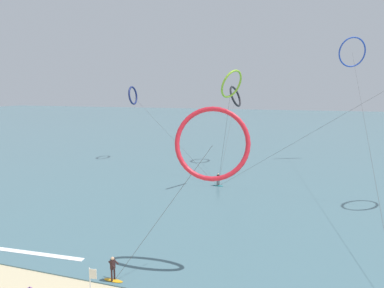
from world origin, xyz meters
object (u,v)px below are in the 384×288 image
object	(u,v)px
surfer_amber	(113,270)
kite_cobalt	(352,52)
kite_charcoal	(235,97)
kite_lime	(232,84)
beach_flag	(92,281)
surfer_teal	(218,180)
kite_crimson	(212,143)
kite_navy	(133,96)

from	to	relation	value
surfer_amber	kite_cobalt	distance (m)	54.33
surfer_amber	kite_charcoal	world-z (taller)	kite_charcoal
kite_lime	beach_flag	distance (m)	28.99
surfer_teal	kite_lime	world-z (taller)	kite_lime
kite_crimson	kite_navy	world-z (taller)	kite_navy
kite_crimson	kite_navy	size ratio (longest dim) A/B	0.60
kite_crimson	kite_cobalt	xyz separation A→B (m)	(13.41, 43.93, 9.82)
surfer_amber	beach_flag	world-z (taller)	beach_flag
surfer_teal	kite_lime	distance (m)	12.59
surfer_teal	kite_charcoal	bearing A→B (deg)	42.27
surfer_teal	kite_lime	xyz separation A→B (m)	(1.68, -0.65, 12.46)
surfer_teal	beach_flag	world-z (taller)	beach_flag
surfer_amber	kite_charcoal	distance (m)	41.36
kite_crimson	beach_flag	size ratio (longest dim) A/B	4.68
surfer_amber	kite_lime	distance (m)	26.92
surfer_amber	kite_navy	bearing A→B (deg)	-148.05
kite_charcoal	kite_navy	world-z (taller)	kite_charcoal
surfer_teal	kite_navy	xyz separation A→B (m)	(-18.91, 13.27, 10.70)
kite_lime	kite_charcoal	bearing A→B (deg)	-146.58
kite_cobalt	kite_lime	size ratio (longest dim) A/B	3.26
kite_navy	kite_charcoal	bearing A→B (deg)	-85.09
kite_navy	beach_flag	bearing A→B (deg)	-158.83
kite_cobalt	kite_lime	distance (m)	29.32
surfer_teal	kite_navy	bearing A→B (deg)	94.16
surfer_amber	beach_flag	bearing A→B (deg)	11.72
beach_flag	kite_charcoal	bearing A→B (deg)	89.57
surfer_amber	kite_cobalt	bearing A→B (deg)	164.94
kite_navy	beach_flag	world-z (taller)	kite_navy
surfer_teal	beach_flag	distance (m)	27.10
kite_cobalt	beach_flag	xyz separation A→B (m)	(-18.97, -50.24, -17.25)
surfer_teal	kite_navy	world-z (taller)	kite_navy
kite_charcoal	kite_lime	world-z (taller)	kite_lime
kite_charcoal	kite_crimson	world-z (taller)	kite_charcoal
surfer_amber	surfer_teal	bearing A→B (deg)	-176.30
surfer_teal	kite_navy	size ratio (longest dim) A/B	0.09
kite_navy	beach_flag	size ratio (longest dim) A/B	7.84
surfer_teal	beach_flag	size ratio (longest dim) A/B	0.69
surfer_teal	beach_flag	bearing A→B (deg)	-143.21
kite_charcoal	kite_lime	size ratio (longest dim) A/B	1.18
kite_charcoal	kite_cobalt	distance (m)	21.45
surfer_teal	kite_crimson	xyz separation A→B (m)	(4.41, -20.75, 8.26)
kite_charcoal	kite_navy	xyz separation A→B (m)	(-18.08, -2.38, 0.08)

